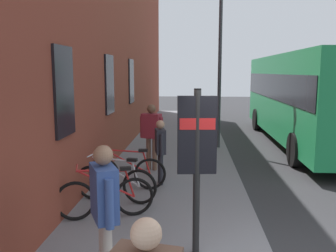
% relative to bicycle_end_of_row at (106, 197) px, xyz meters
% --- Properties ---
extents(ground, '(60.00, 60.00, 0.00)m').
position_rel_bicycle_end_of_row_xyz_m(ground, '(4.12, -3.75, -0.51)').
color(ground, '#2D2D30').
extents(sidewalk_pavement, '(24.00, 3.50, 0.12)m').
position_rel_bicycle_end_of_row_xyz_m(sidewalk_pavement, '(6.12, -1.00, -0.45)').
color(sidewalk_pavement, slate).
rests_on(sidewalk_pavement, ground).
extents(station_facade, '(22.00, 0.65, 9.36)m').
position_rel_bicycle_end_of_row_xyz_m(station_facade, '(7.12, 1.05, 4.16)').
color(station_facade, brown).
rests_on(station_facade, ground).
extents(bicycle_end_of_row, '(0.64, 1.72, 0.97)m').
position_rel_bicycle_end_of_row_xyz_m(bicycle_end_of_row, '(0.00, 0.00, 0.00)').
color(bicycle_end_of_row, black).
rests_on(bicycle_end_of_row, sidewalk_pavement).
extents(bicycle_nearest_sign, '(0.52, 1.75, 0.97)m').
position_rel_bicycle_end_of_row_xyz_m(bicycle_nearest_sign, '(0.82, -0.00, -0.00)').
color(bicycle_nearest_sign, black).
rests_on(bicycle_nearest_sign, sidewalk_pavement).
extents(bicycle_mid_rack, '(0.48, 1.77, 0.97)m').
position_rel_bicycle_end_of_row_xyz_m(bicycle_mid_rack, '(1.61, -0.09, 0.00)').
color(bicycle_mid_rack, black).
rests_on(bicycle_mid_rack, sidewalk_pavement).
extents(transit_info_sign, '(0.14, 0.56, 2.40)m').
position_rel_bicycle_end_of_row_xyz_m(transit_info_sign, '(-1.16, -1.62, 1.21)').
color(transit_info_sign, black).
rests_on(transit_info_sign, sidewalk_pavement).
extents(city_bus, '(10.52, 2.71, 3.35)m').
position_rel_bicycle_end_of_row_xyz_m(city_bus, '(7.70, -5.75, 1.41)').
color(city_bus, '#1E8C4C').
rests_on(city_bus, ground).
extents(pedestrian_near_bus, '(0.62, 0.45, 1.78)m').
position_rel_bicycle_end_of_row_xyz_m(pedestrian_near_bus, '(-2.06, -0.51, 0.70)').
color(pedestrian_near_bus, '#B2A599').
rests_on(pedestrian_near_bus, sidewalk_pavement).
extents(pedestrian_crossing_street, '(0.41, 0.64, 1.77)m').
position_rel_bicycle_end_of_row_xyz_m(pedestrian_crossing_street, '(3.30, -0.46, 0.69)').
color(pedestrian_crossing_street, brown).
rests_on(pedestrian_crossing_street, sidewalk_pavement).
extents(pedestrian_by_facade, '(0.57, 0.30, 1.52)m').
position_rel_bicycle_end_of_row_xyz_m(pedestrian_by_facade, '(2.06, -0.81, 0.54)').
color(pedestrian_by_facade, '#26262D').
rests_on(pedestrian_by_facade, sidewalk_pavement).
extents(street_lamp, '(0.28, 0.28, 5.66)m').
position_rel_bicycle_end_of_row_xyz_m(street_lamp, '(6.38, -2.45, 2.93)').
color(street_lamp, '#333338').
rests_on(street_lamp, sidewalk_pavement).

